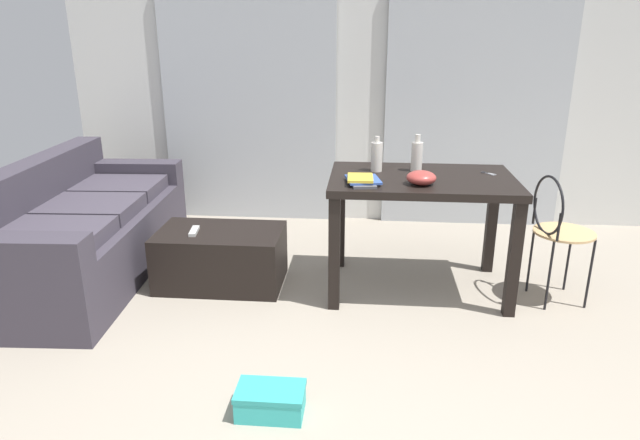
% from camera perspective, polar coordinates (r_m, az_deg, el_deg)
% --- Properties ---
extents(ground_plane, '(7.76, 7.76, 0.00)m').
position_cam_1_polar(ground_plane, '(3.50, 3.12, -10.14)').
color(ground_plane, gray).
extents(wall_back, '(5.21, 0.10, 2.58)m').
position_cam_1_polar(wall_back, '(5.09, 4.23, 14.23)').
color(wall_back, silver).
rests_on(wall_back, ground).
extents(curtains, '(3.56, 0.03, 2.13)m').
position_cam_1_polar(curtains, '(5.03, 4.15, 11.64)').
color(curtains, '#B2B7BC').
rests_on(curtains, ground).
extents(couch, '(0.99, 2.08, 0.82)m').
position_cam_1_polar(couch, '(4.35, -23.34, -1.13)').
color(couch, '#38333D').
rests_on(couch, ground).
extents(coffee_table, '(0.85, 0.52, 0.39)m').
position_cam_1_polar(coffee_table, '(3.95, -10.06, -3.77)').
color(coffee_table, black).
rests_on(coffee_table, ground).
extents(craft_table, '(1.19, 0.79, 0.79)m').
position_cam_1_polar(craft_table, '(3.72, 10.30, 2.60)').
color(craft_table, black).
rests_on(craft_table, ground).
extents(wire_chair, '(0.38, 0.40, 0.85)m').
position_cam_1_polar(wire_chair, '(3.83, 22.97, -0.31)').
color(wire_chair, tan).
rests_on(wire_chair, ground).
extents(bottle_near, '(0.08, 0.08, 0.25)m').
position_cam_1_polar(bottle_near, '(3.81, 9.86, 6.48)').
color(bottle_near, beige).
rests_on(bottle_near, craft_table).
extents(bottle_far, '(0.08, 0.08, 0.24)m').
position_cam_1_polar(bottle_far, '(3.77, 5.81, 6.49)').
color(bottle_far, beige).
rests_on(bottle_far, craft_table).
extents(bowl, '(0.18, 0.18, 0.09)m').
position_cam_1_polar(bowl, '(3.49, 10.31, 4.27)').
color(bowl, '#9E3833').
rests_on(bowl, craft_table).
extents(book_stack, '(0.24, 0.29, 0.04)m').
position_cam_1_polar(book_stack, '(3.47, 4.31, 4.10)').
color(book_stack, '#4C4C51').
rests_on(book_stack, craft_table).
extents(scissors, '(0.09, 0.10, 0.00)m').
position_cam_1_polar(scissors, '(3.87, 16.63, 4.63)').
color(scissors, '#9EA0A5').
rests_on(scissors, craft_table).
extents(tv_remote_primary, '(0.07, 0.18, 0.02)m').
position_cam_1_polar(tv_remote_primary, '(3.88, -12.73, -1.11)').
color(tv_remote_primary, '#B7B7B2').
rests_on(tv_remote_primary, coffee_table).
extents(shoebox, '(0.32, 0.20, 0.13)m').
position_cam_1_polar(shoebox, '(2.72, -5.07, -17.91)').
color(shoebox, '#33B2AD').
rests_on(shoebox, ground).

